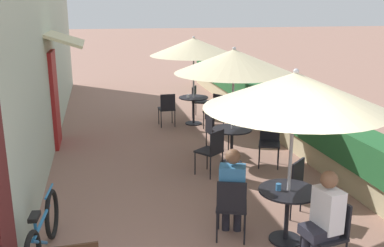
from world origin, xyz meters
TOP-DOWN VIEW (x-y plane):
  - cafe_facade_wall at (-2.54, 7.08)m, footprint 0.98×14.44m
  - planter_hedge at (2.75, 7.12)m, footprint 0.60×13.44m
  - patio_table_near at (0.88, 1.56)m, footprint 0.77×0.77m
  - patio_umbrella_near at (0.88, 1.56)m, footprint 2.24×2.24m
  - cafe_chair_near_left at (0.17, 1.73)m, footprint 0.51×0.51m
  - seated_patron_near_left at (0.21, 1.84)m, footprint 0.44×0.48m
  - cafe_chair_near_right at (1.08, 0.86)m, footprint 0.47×0.47m
  - seated_patron_near_right at (0.97, 0.84)m, footprint 0.45×0.39m
  - cafe_chair_near_back at (1.38, 2.09)m, footprint 0.56×0.56m
  - coffee_cup_near at (0.75, 1.58)m, footprint 0.07×0.07m
  - patio_table_mid at (1.05, 4.48)m, footprint 0.77×0.77m
  - patio_umbrella_mid at (1.05, 4.48)m, footprint 2.24×2.24m
  - cafe_chair_mid_left at (1.75, 4.26)m, footprint 0.52×0.52m
  - cafe_chair_mid_right at (0.89, 5.19)m, footprint 0.45×0.45m
  - cafe_chair_mid_back at (0.52, 3.98)m, footprint 0.56×0.56m
  - patio_table_far at (0.98, 7.57)m, footprint 0.77×0.77m
  - patio_umbrella_far at (0.98, 7.57)m, footprint 2.24×2.24m
  - cafe_chair_far_left at (1.43, 6.99)m, footprint 0.55×0.55m
  - cafe_chair_far_right at (1.26, 8.25)m, footprint 0.54×0.54m
  - cafe_chair_far_back at (0.26, 7.47)m, footprint 0.41×0.41m
  - coffee_cup_far at (0.83, 7.54)m, footprint 0.07×0.07m
  - bicycle_leaning at (-2.20, 1.78)m, footprint 0.23×1.76m

SIDE VIEW (x-z plane):
  - bicycle_leaning at x=-2.20m, z-range -0.03..0.73m
  - cafe_chair_near_left at x=0.17m, z-range 0.08..0.95m
  - cafe_chair_near_right at x=1.08m, z-range 0.08..0.95m
  - cafe_chair_near_back at x=1.38m, z-range 0.08..0.95m
  - cafe_chair_mid_left at x=1.75m, z-range 0.08..0.95m
  - cafe_chair_mid_right at x=0.89m, z-range 0.08..0.95m
  - cafe_chair_mid_back at x=0.52m, z-range 0.08..0.95m
  - cafe_chair_far_left at x=1.43m, z-range 0.08..0.95m
  - cafe_chair_far_right at x=1.26m, z-range 0.08..0.95m
  - cafe_chair_far_back at x=0.26m, z-range 0.08..0.95m
  - patio_table_near at x=0.88m, z-range 0.16..0.89m
  - patio_table_mid at x=1.05m, z-range 0.16..0.89m
  - patio_table_far at x=0.98m, z-range 0.16..0.89m
  - planter_hedge at x=2.75m, z-range 0.03..1.04m
  - seated_patron_near_left at x=0.21m, z-range 0.06..1.31m
  - seated_patron_near_right at x=0.97m, z-range 0.06..1.31m
  - coffee_cup_near at x=0.75m, z-range 0.72..0.81m
  - coffee_cup_far at x=0.83m, z-range 0.72..0.81m
  - patio_umbrella_near at x=0.88m, z-range 0.88..3.18m
  - patio_umbrella_mid at x=1.05m, z-range 0.88..3.18m
  - patio_umbrella_far at x=0.98m, z-range 0.88..3.18m
  - cafe_facade_wall at x=-2.54m, z-range -0.01..4.19m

